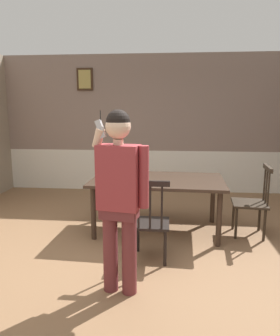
{
  "coord_description": "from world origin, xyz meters",
  "views": [
    {
      "loc": [
        0.17,
        -3.3,
        1.73
      ],
      "look_at": [
        -0.12,
        -0.11,
        1.13
      ],
      "focal_mm": 33.3,
      "sensor_mm": 36.0,
      "label": 1
    }
  ],
  "objects": [
    {
      "name": "chair_near_window",
      "position": [
        -0.01,
        0.08,
        0.46
      ],
      "size": [
        0.42,
        0.42,
        0.98
      ],
      "rotation": [
        0.0,
        0.0,
        -0.0
      ],
      "color": "black",
      "rests_on": "ground_plane"
    },
    {
      "name": "ground_plane",
      "position": [
        0.0,
        0.0,
        0.0
      ],
      "size": [
        7.36,
        7.36,
        0.0
      ],
      "primitive_type": "plane",
      "color": "#846042"
    },
    {
      "name": "dining_table",
      "position": [
        0.03,
        1.01,
        0.69
      ],
      "size": [
        1.89,
        1.16,
        0.76
      ],
      "rotation": [
        0.0,
        0.0,
        -0.05
      ],
      "color": "#38281E",
      "rests_on": "ground_plane"
    },
    {
      "name": "chair_by_doorway",
      "position": [
        1.34,
        0.94,
        0.48
      ],
      "size": [
        0.49,
        0.49,
        0.99
      ],
      "rotation": [
        0.0,
        0.0,
        1.47
      ],
      "color": "#2D2319",
      "rests_on": "ground_plane"
    },
    {
      "name": "room_back_partition",
      "position": [
        -0.0,
        3.29,
        1.37
      ],
      "size": [
        6.69,
        0.17,
        2.84
      ],
      "color": "gray",
      "rests_on": "ground_plane"
    },
    {
      "name": "person_figure",
      "position": [
        -0.26,
        -0.58,
        1.0
      ],
      "size": [
        0.54,
        0.27,
        1.73
      ],
      "rotation": [
        0.0,
        0.0,
        2.97
      ],
      "color": "brown",
      "rests_on": "ground_plane"
    }
  ]
}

